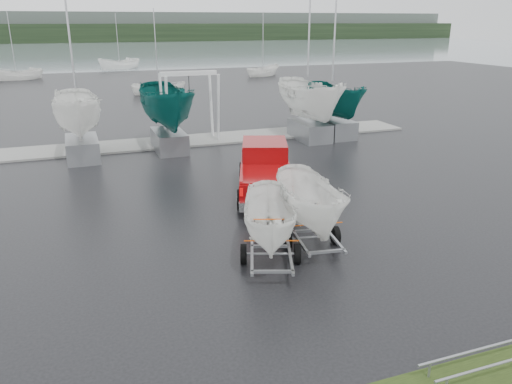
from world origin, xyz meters
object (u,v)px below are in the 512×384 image
(trailer_hitched, at_px, (271,181))
(trailer_parked, at_px, (312,161))
(pickup_truck, at_px, (265,167))
(boat_hoist, at_px, (190,97))

(trailer_hitched, bearing_deg, trailer_parked, 41.97)
(pickup_truck, distance_m, trailer_hitched, 6.66)
(pickup_truck, xyz_separation_m, boat_hoist, (-0.83, 10.14, 1.63))
(pickup_truck, bearing_deg, trailer_hitched, -90.00)
(pickup_truck, xyz_separation_m, trailer_hitched, (-2.18, -6.12, 1.48))
(trailer_parked, relative_size, boat_hoist, 1.24)
(pickup_truck, relative_size, trailer_parked, 1.24)
(pickup_truck, height_order, trailer_hitched, trailer_hitched)
(boat_hoist, bearing_deg, pickup_truck, -85.33)
(trailer_hitched, bearing_deg, pickup_truck, 90.00)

